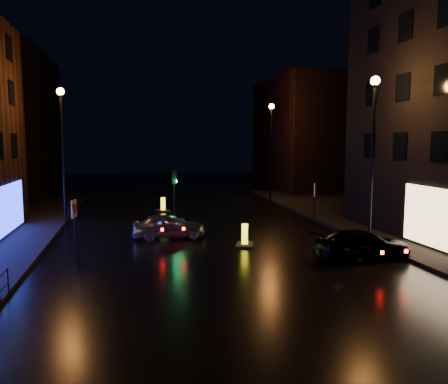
{
  "coord_description": "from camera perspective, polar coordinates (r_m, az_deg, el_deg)",
  "views": [
    {
      "loc": [
        -3.82,
        -13.52,
        5.24
      ],
      "look_at": [
        0.54,
        6.99,
        2.8
      ],
      "focal_mm": 35.0,
      "sensor_mm": 36.0,
      "label": 1
    }
  ],
  "objects": [
    {
      "name": "ground",
      "position": [
        15.0,
        3.63,
        -13.83
      ],
      "size": [
        120.0,
        120.0,
        0.0
      ],
      "primitive_type": "plane",
      "color": "black",
      "rests_on": "ground"
    },
    {
      "name": "pavement_right",
      "position": [
        28.41,
        27.22,
        -4.58
      ],
      "size": [
        12.0,
        44.0,
        0.15
      ],
      "primitive_type": "cube",
      "color": "black",
      "rests_on": "ground"
    },
    {
      "name": "building_far_left",
      "position": [
        50.06,
        -26.34,
        7.97
      ],
      "size": [
        8.0,
        16.0,
        14.0
      ],
      "primitive_type": "cube",
      "color": "black",
      "rests_on": "ground"
    },
    {
      "name": "building_far_right",
      "position": [
        49.27,
        10.55,
        7.41
      ],
      "size": [
        8.0,
        14.0,
        12.0
      ],
      "primitive_type": "cube",
      "color": "black",
      "rests_on": "ground"
    },
    {
      "name": "street_lamp_lfar",
      "position": [
        27.81,
        -20.38,
        6.89
      ],
      "size": [
        0.44,
        0.44,
        8.37
      ],
      "color": "black",
      "rests_on": "ground"
    },
    {
      "name": "street_lamp_rnear",
      "position": [
        22.72,
        18.91,
        7.09
      ],
      "size": [
        0.44,
        0.44,
        8.37
      ],
      "color": "black",
      "rests_on": "ground"
    },
    {
      "name": "street_lamp_rfar",
      "position": [
        37.38,
        6.16,
        7.09
      ],
      "size": [
        0.44,
        0.44,
        8.37
      ],
      "color": "black",
      "rests_on": "ground"
    },
    {
      "name": "traffic_signal",
      "position": [
        28.05,
        -6.48,
        -3.13
      ],
      "size": [
        1.4,
        2.4,
        3.45
      ],
      "color": "black",
      "rests_on": "ground"
    },
    {
      "name": "silver_hatchback",
      "position": [
        23.99,
        -7.2,
        -4.4
      ],
      "size": [
        3.95,
        1.64,
        1.34
      ],
      "primitive_type": "imported",
      "rotation": [
        0.0,
        0.0,
        1.56
      ],
      "color": "#AFB2B7",
      "rests_on": "ground"
    },
    {
      "name": "dark_sedan",
      "position": [
        20.58,
        17.68,
        -6.58
      ],
      "size": [
        4.59,
        2.18,
        1.29
      ],
      "primitive_type": "imported",
      "rotation": [
        0.0,
        0.0,
        1.66
      ],
      "color": "black",
      "rests_on": "ground"
    },
    {
      "name": "bollard_near",
      "position": [
        22.13,
        2.73,
        -6.41
      ],
      "size": [
        1.25,
        1.5,
        1.12
      ],
      "rotation": [
        0.0,
        0.0,
        -0.36
      ],
      "color": "black",
      "rests_on": "ground"
    },
    {
      "name": "bollard_far",
      "position": [
        33.21,
        -7.97,
        -2.11
      ],
      "size": [
        1.16,
        1.4,
        1.05
      ],
      "rotation": [
        0.0,
        0.0,
        0.35
      ],
      "color": "black",
      "rests_on": "ground"
    },
    {
      "name": "road_sign_left",
      "position": [
        21.57,
        -19.0,
        -2.65
      ],
      "size": [
        0.18,
        0.61,
        2.53
      ],
      "rotation": [
        0.0,
        0.0,
        -0.21
      ],
      "color": "black",
      "rests_on": "ground"
    },
    {
      "name": "road_sign_right",
      "position": [
        28.34,
        11.7,
        -0.19
      ],
      "size": [
        0.28,
        0.6,
        2.59
      ],
      "rotation": [
        0.0,
        0.0,
        2.77
      ],
      "color": "black",
      "rests_on": "ground"
    }
  ]
}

